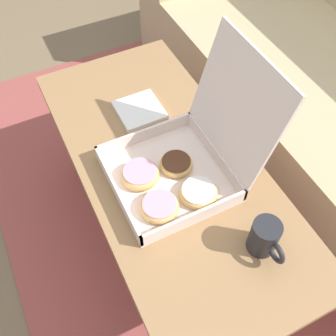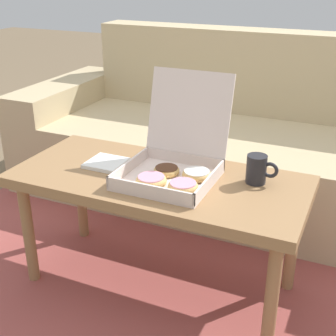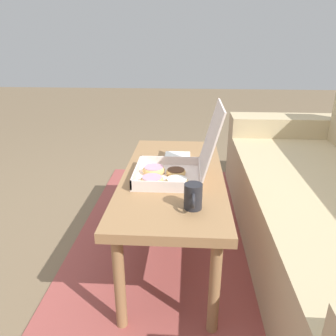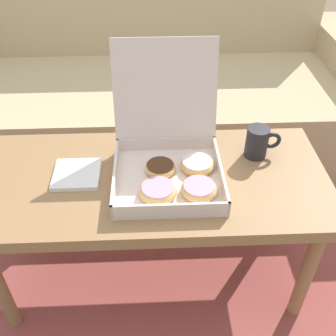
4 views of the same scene
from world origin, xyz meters
TOP-DOWN VIEW (x-y plane):
  - ground_plane at (0.00, 0.00)m, footprint 12.00×12.00m
  - area_rug at (0.00, 0.30)m, footprint 2.34×1.80m
  - couch at (0.00, 0.84)m, footprint 2.22×0.87m
  - coffee_table at (0.00, -0.04)m, footprint 1.07×0.48m
  - pastry_box at (0.06, -0.03)m, footprint 0.32×0.39m
  - coffee_mug at (0.34, 0.05)m, footprint 0.11×0.07m
  - napkin_stack at (-0.22, -0.03)m, footprint 0.14×0.14m

SIDE VIEW (x-z plane):
  - ground_plane at x=0.00m, z-range 0.00..0.00m
  - area_rug at x=0.00m, z-range 0.00..0.01m
  - couch at x=0.00m, z-range -0.14..0.71m
  - coffee_table at x=0.00m, z-range 0.18..0.66m
  - napkin_stack at x=-0.22m, z-range 0.48..0.49m
  - coffee_mug at x=0.34m, z-range 0.48..0.58m
  - pastry_box at x=0.06m, z-range 0.36..0.71m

